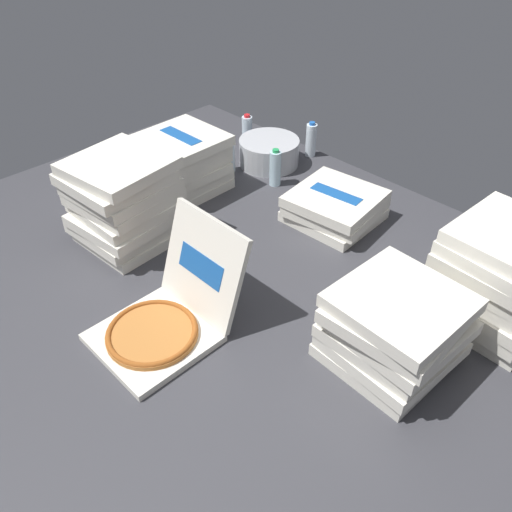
% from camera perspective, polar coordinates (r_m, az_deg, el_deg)
% --- Properties ---
extents(ground_plane, '(3.20, 2.40, 0.02)m').
position_cam_1_polar(ground_plane, '(2.11, -1.67, -4.56)').
color(ground_plane, '#38383D').
extents(open_pizza_box, '(0.38, 0.52, 0.39)m').
position_cam_1_polar(open_pizza_box, '(1.93, -9.73, -6.39)').
color(open_pizza_box, silver).
rests_on(open_pizza_box, ground_plane).
extents(pizza_stack_right_far, '(0.42, 0.41, 0.30)m').
position_cam_1_polar(pizza_stack_right_far, '(2.73, -8.23, 10.16)').
color(pizza_stack_right_far, silver).
rests_on(pizza_stack_right_far, ground_plane).
extents(pizza_stack_right_near, '(0.42, 0.42, 0.40)m').
position_cam_1_polar(pizza_stack_right_near, '(2.07, 25.34, -2.19)').
color(pizza_stack_right_near, silver).
rests_on(pizza_stack_right_near, ground_plane).
extents(pizza_stack_center_far, '(0.42, 0.42, 0.30)m').
position_cam_1_polar(pizza_stack_center_far, '(1.82, 14.96, -7.73)').
color(pizza_stack_center_far, silver).
rests_on(pizza_stack_center_far, ground_plane).
extents(pizza_stack_left_near, '(0.44, 0.44, 0.15)m').
position_cam_1_polar(pizza_stack_left_near, '(2.51, 8.69, 5.39)').
color(pizza_stack_left_near, silver).
rests_on(pizza_stack_left_near, ground_plane).
extents(pizza_stack_right_mid, '(0.43, 0.45, 0.40)m').
position_cam_1_polar(pizza_stack_right_mid, '(2.36, -14.39, 5.81)').
color(pizza_stack_right_mid, silver).
rests_on(pizza_stack_right_mid, ground_plane).
extents(ice_bucket, '(0.34, 0.34, 0.15)m').
position_cam_1_polar(ice_bucket, '(2.98, 1.44, 11.37)').
color(ice_bucket, '#B7BABF').
rests_on(ice_bucket, ground_plane).
extents(water_bottle_0, '(0.06, 0.06, 0.20)m').
position_cam_1_polar(water_bottle_0, '(2.76, 2.13, 9.64)').
color(water_bottle_0, silver).
rests_on(water_bottle_0, ground_plane).
extents(water_bottle_1, '(0.06, 0.06, 0.20)m').
position_cam_1_polar(water_bottle_1, '(2.90, -2.94, 11.05)').
color(water_bottle_1, white).
rests_on(water_bottle_1, ground_plane).
extents(water_bottle_2, '(0.06, 0.06, 0.20)m').
position_cam_1_polar(water_bottle_2, '(3.08, 6.07, 12.59)').
color(water_bottle_2, white).
rests_on(water_bottle_2, ground_plane).
extents(water_bottle_3, '(0.06, 0.06, 0.20)m').
position_cam_1_polar(water_bottle_3, '(3.16, -0.98, 13.49)').
color(water_bottle_3, silver).
rests_on(water_bottle_3, ground_plane).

